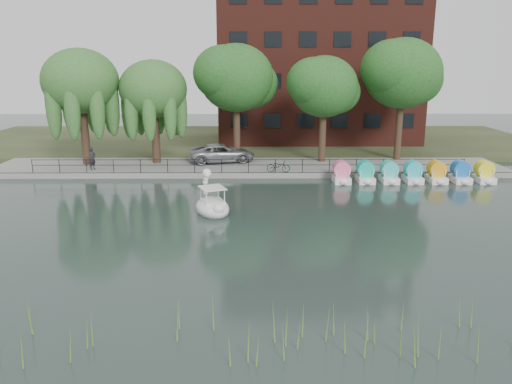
{
  "coord_description": "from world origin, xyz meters",
  "views": [
    {
      "loc": [
        0.34,
        -22.96,
        8.36
      ],
      "look_at": [
        0.5,
        4.0,
        1.3
      ],
      "focal_mm": 35.0,
      "sensor_mm": 36.0,
      "label": 1
    }
  ],
  "objects_px": {
    "minivan": "(222,152)",
    "pedestrian": "(92,157)",
    "swan_boat": "(212,204)",
    "bicycle": "(278,165)"
  },
  "relations": [
    {
      "from": "bicycle",
      "to": "pedestrian",
      "type": "bearing_deg",
      "value": 95.48
    },
    {
      "from": "minivan",
      "to": "pedestrian",
      "type": "bearing_deg",
      "value": 93.48
    },
    {
      "from": "minivan",
      "to": "swan_boat",
      "type": "bearing_deg",
      "value": 167.41
    },
    {
      "from": "minivan",
      "to": "swan_boat",
      "type": "relative_size",
      "value": 1.86
    },
    {
      "from": "minivan",
      "to": "pedestrian",
      "type": "relative_size",
      "value": 3.09
    },
    {
      "from": "pedestrian",
      "to": "bicycle",
      "type": "bearing_deg",
      "value": -68.19
    },
    {
      "from": "bicycle",
      "to": "pedestrian",
      "type": "relative_size",
      "value": 0.87
    },
    {
      "from": "pedestrian",
      "to": "swan_boat",
      "type": "distance_m",
      "value": 14.0
    },
    {
      "from": "minivan",
      "to": "pedestrian",
      "type": "height_order",
      "value": "pedestrian"
    },
    {
      "from": "bicycle",
      "to": "pedestrian",
      "type": "xyz_separation_m",
      "value": [
        -14.05,
        0.88,
        0.49
      ]
    }
  ]
}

